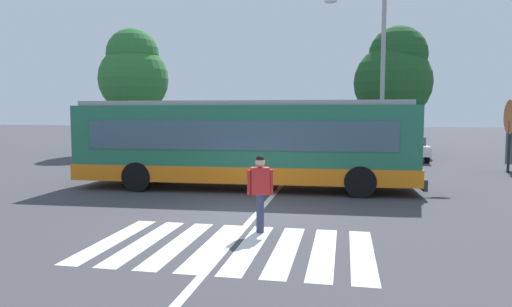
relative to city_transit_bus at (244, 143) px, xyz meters
The scene contains 12 objects.
ground_plane 4.48m from the city_transit_bus, 77.32° to the right, with size 160.00×160.00×0.00m, color #3D3D42.
city_transit_bus is the anchor object (origin of this frame).
pedestrian_crossing_street 5.97m from the city_transit_bus, 74.04° to the right, with size 0.56×0.36×1.72m.
parked_car_charcoal 11.74m from the city_transit_bus, 96.11° to the left, with size 2.01×4.57×1.35m.
parked_car_black 11.36m from the city_transit_bus, 82.78° to the left, with size 2.04×4.58×1.35m.
parked_car_red 12.53m from the city_transit_bus, 71.13° to the left, with size 2.01×4.57×1.35m.
parked_car_white 13.31m from the city_transit_bus, 58.48° to the left, with size 1.88×4.50×1.35m.
twin_arm_street_lamp 8.68m from the city_transit_bus, 50.18° to the left, with size 5.36×0.32×8.03m.
background_tree_left 16.77m from the city_transit_bus, 129.06° to the left, with size 4.55×4.55×8.18m.
background_tree_right 17.56m from the city_transit_bus, 67.52° to the left, with size 5.06×5.06×8.32m.
crosswalk_painted_stripes 7.22m from the city_transit_bus, 79.57° to the right, with size 5.53×3.34×0.01m.
lane_center_line 2.88m from the city_transit_bus, 60.02° to the right, with size 0.16×24.00×0.01m, color silver.
Camera 1 is at (2.54, -11.40, 2.64)m, focal length 31.94 mm.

